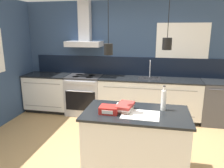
% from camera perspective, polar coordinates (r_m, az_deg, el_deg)
% --- Properties ---
extents(ground_plane, '(16.00, 16.00, 0.00)m').
position_cam_1_polar(ground_plane, '(3.69, -1.29, -18.04)').
color(ground_plane, tan).
rests_on(ground_plane, ground).
extents(wall_back, '(5.60, 2.51, 2.60)m').
position_cam_1_polar(wall_back, '(5.14, 2.90, 7.29)').
color(wall_back, navy).
rests_on(wall_back, ground_plane).
extents(counter_run_left, '(1.06, 0.64, 0.91)m').
position_cam_1_polar(counter_run_left, '(5.58, -16.19, -2.09)').
color(counter_run_left, black).
rests_on(counter_run_left, ground_plane).
extents(counter_run_sink, '(2.21, 0.64, 1.30)m').
position_cam_1_polar(counter_run_sink, '(4.97, 9.53, -3.67)').
color(counter_run_sink, black).
rests_on(counter_run_sink, ground_plane).
extents(oven_range, '(0.80, 0.66, 0.91)m').
position_cam_1_polar(oven_range, '(5.22, -7.17, -2.80)').
color(oven_range, '#B5B5BA').
rests_on(oven_range, ground_plane).
extents(dishwasher, '(0.62, 0.65, 0.91)m').
position_cam_1_polar(dishwasher, '(5.14, 25.47, -4.38)').
color(dishwasher, '#4C4C51').
rests_on(dishwasher, ground_plane).
extents(kitchen_island, '(1.38, 0.79, 0.91)m').
position_cam_1_polar(kitchen_island, '(3.09, 6.11, -15.06)').
color(kitchen_island, black).
rests_on(kitchen_island, ground_plane).
extents(bottle_on_island, '(0.07, 0.07, 0.34)m').
position_cam_1_polar(bottle_on_island, '(2.98, 13.30, -4.05)').
color(bottle_on_island, silver).
rests_on(bottle_on_island, kitchen_island).
extents(book_stack, '(0.25, 0.34, 0.10)m').
position_cam_1_polar(book_stack, '(2.90, 3.26, -6.03)').
color(book_stack, beige).
rests_on(book_stack, kitchen_island).
extents(red_supply_box, '(0.24, 0.19, 0.09)m').
position_cam_1_polar(red_supply_box, '(2.83, -0.84, -6.72)').
color(red_supply_box, red).
rests_on(red_supply_box, kitchen_island).
extents(paper_pile, '(0.48, 0.37, 0.01)m').
position_cam_1_polar(paper_pile, '(2.81, 7.45, -7.97)').
color(paper_pile, silver).
rests_on(paper_pile, kitchen_island).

